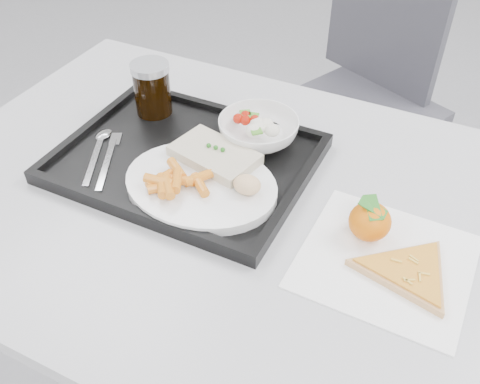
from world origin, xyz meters
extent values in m
cube|color=#B7B7B9|center=(0.00, 0.30, 0.73)|extent=(1.20, 0.80, 0.03)
cylinder|color=#47474C|center=(-0.54, 0.64, 0.36)|extent=(0.04, 0.04, 0.72)
cube|color=#38373F|center=(-0.01, 1.12, 0.45)|extent=(0.56, 0.56, 0.04)
cube|color=#38373F|center=(-0.01, 1.31, 0.70)|extent=(0.40, 0.20, 0.46)
cylinder|color=#47474C|center=(-0.19, 0.94, 0.21)|extent=(0.03, 0.03, 0.43)
cylinder|color=#47474C|center=(0.17, 0.94, 0.21)|extent=(0.03, 0.03, 0.43)
cylinder|color=#47474C|center=(-0.19, 1.30, 0.21)|extent=(0.03, 0.03, 0.43)
cylinder|color=#47474C|center=(0.17, 1.30, 0.21)|extent=(0.03, 0.03, 0.43)
cube|color=black|center=(-0.14, 0.34, 0.76)|extent=(0.45, 0.35, 0.01)
cube|color=black|center=(-0.14, 0.51, 0.77)|extent=(0.45, 0.02, 0.01)
cube|color=black|center=(-0.14, 0.17, 0.77)|extent=(0.45, 0.02, 0.01)
cube|color=black|center=(0.07, 0.34, 0.77)|extent=(0.02, 0.32, 0.01)
cube|color=black|center=(-0.36, 0.34, 0.77)|extent=(0.02, 0.32, 0.01)
cylinder|color=white|center=(-0.08, 0.27, 0.77)|extent=(0.27, 0.27, 0.02)
cube|color=beige|center=(-0.08, 0.34, 0.79)|extent=(0.17, 0.12, 0.02)
sphere|color=#236B1C|center=(-0.10, 0.34, 0.81)|extent=(0.01, 0.01, 0.01)
sphere|color=#236B1C|center=(-0.08, 0.34, 0.81)|extent=(0.01, 0.01, 0.01)
sphere|color=#236B1C|center=(-0.07, 0.34, 0.81)|extent=(0.01, 0.01, 0.01)
ellipsoid|color=beige|center=(0.01, 0.29, 0.80)|extent=(0.06, 0.06, 0.03)
imported|color=white|center=(-0.05, 0.45, 0.79)|extent=(0.15, 0.15, 0.05)
cylinder|color=black|center=(-0.28, 0.45, 0.81)|extent=(0.07, 0.07, 0.10)
cylinder|color=#A5A8AD|center=(-0.28, 0.45, 0.87)|extent=(0.08, 0.08, 0.01)
cube|color=silver|center=(-0.29, 0.26, 0.77)|extent=(0.08, 0.14, 0.00)
ellipsoid|color=silver|center=(-0.32, 0.33, 0.77)|extent=(0.04, 0.05, 0.01)
cube|color=silver|center=(-0.26, 0.26, 0.77)|extent=(0.08, 0.14, 0.00)
cube|color=silver|center=(-0.29, 0.33, 0.77)|extent=(0.03, 0.04, 0.00)
cube|color=white|center=(0.25, 0.27, 0.75)|extent=(0.25, 0.24, 0.00)
ellipsoid|color=orange|center=(0.21, 0.30, 0.79)|extent=(0.07, 0.07, 0.06)
cube|color=#236B1C|center=(0.21, 0.30, 0.81)|extent=(0.04, 0.05, 0.02)
cube|color=#236B1C|center=(0.21, 0.30, 0.81)|extent=(0.04, 0.02, 0.02)
cylinder|color=tan|center=(0.29, 0.25, 0.76)|extent=(0.22, 0.22, 0.01)
cylinder|color=#AA3019|center=(0.29, 0.25, 0.77)|extent=(0.20, 0.20, 0.00)
cube|color=#EABC47|center=(0.29, 0.27, 0.77)|extent=(0.02, 0.01, 0.00)
cube|color=#EABC47|center=(0.31, 0.25, 0.77)|extent=(0.02, 0.01, 0.00)
cube|color=#EABC47|center=(0.29, 0.23, 0.77)|extent=(0.02, 0.01, 0.00)
cube|color=#EABC47|center=(0.29, 0.23, 0.77)|extent=(0.02, 0.01, 0.00)
cube|color=#EABC47|center=(0.30, 0.24, 0.77)|extent=(0.01, 0.02, 0.00)
cube|color=#EABC47|center=(0.27, 0.26, 0.77)|extent=(0.02, 0.00, 0.00)
cube|color=#EABC47|center=(0.29, 0.27, 0.77)|extent=(0.02, 0.01, 0.00)
cylinder|color=orange|center=(-0.10, 0.25, 0.79)|extent=(0.05, 0.03, 0.02)
cylinder|color=orange|center=(-0.12, 0.22, 0.80)|extent=(0.04, 0.05, 0.02)
cylinder|color=orange|center=(-0.13, 0.24, 0.79)|extent=(0.03, 0.05, 0.02)
cylinder|color=orange|center=(-0.12, 0.27, 0.80)|extent=(0.05, 0.04, 0.02)
cylinder|color=orange|center=(-0.10, 0.24, 0.80)|extent=(0.04, 0.05, 0.02)
cylinder|color=orange|center=(-0.07, 0.26, 0.79)|extent=(0.05, 0.05, 0.02)
cylinder|color=orange|center=(-0.12, 0.23, 0.79)|extent=(0.05, 0.05, 0.02)
cylinder|color=orange|center=(-0.08, 0.27, 0.79)|extent=(0.04, 0.05, 0.02)
cylinder|color=orange|center=(-0.13, 0.23, 0.80)|extent=(0.05, 0.02, 0.02)
cylinder|color=orange|center=(-0.11, 0.22, 0.80)|extent=(0.05, 0.05, 0.02)
sphere|color=#A21506|center=(-0.08, 0.45, 0.80)|extent=(0.02, 0.02, 0.02)
sphere|color=#A21506|center=(-0.08, 0.46, 0.80)|extent=(0.02, 0.02, 0.02)
sphere|color=#A21506|center=(-0.06, 0.46, 0.80)|extent=(0.02, 0.02, 0.02)
sphere|color=#A21506|center=(-0.09, 0.45, 0.80)|extent=(0.02, 0.02, 0.02)
sphere|color=#A21506|center=(-0.06, 0.46, 0.80)|extent=(0.02, 0.02, 0.02)
ellipsoid|color=silver|center=(-0.05, 0.43, 0.80)|extent=(0.03, 0.03, 0.02)
ellipsoid|color=silver|center=(-0.04, 0.46, 0.80)|extent=(0.03, 0.03, 0.02)
ellipsoid|color=silver|center=(-0.02, 0.45, 0.80)|extent=(0.03, 0.03, 0.02)
ellipsoid|color=silver|center=(-0.05, 0.45, 0.80)|extent=(0.03, 0.03, 0.02)
ellipsoid|color=silver|center=(-0.04, 0.44, 0.80)|extent=(0.03, 0.03, 0.02)
cube|color=#498E28|center=(-0.07, 0.47, 0.80)|extent=(0.02, 0.02, 0.00)
cube|color=#498E28|center=(-0.04, 0.42, 0.80)|extent=(0.03, 0.03, 0.00)
cube|color=#498E28|center=(-0.08, 0.47, 0.80)|extent=(0.03, 0.03, 0.00)
camera|label=1|loc=(0.29, -0.32, 1.37)|focal=40.00mm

